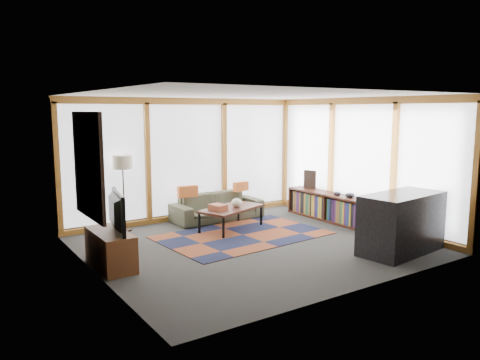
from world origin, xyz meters
TOP-DOWN VIEW (x-y plane):
  - ground at (0.00, 0.00)m, footprint 5.50×5.50m
  - room_envelope at (0.49, 0.56)m, footprint 5.52×5.02m
  - rug at (0.19, 0.59)m, footprint 3.18×2.17m
  - sofa at (0.44, 1.95)m, footprint 1.97×0.77m
  - pillow_left at (-0.25, 1.97)m, footprint 0.43×0.17m
  - pillow_right at (1.05, 1.95)m, footprint 0.38×0.14m
  - floor_lamp at (-1.54, 2.17)m, footprint 0.37×0.37m
  - coffee_table at (0.25, 1.09)m, footprint 1.48×1.08m
  - book_stack at (-0.07, 1.06)m, footprint 0.31×0.36m
  - vase at (0.35, 1.06)m, footprint 0.22×0.22m
  - bookshelf at (2.43, 0.55)m, footprint 0.42×2.33m
  - bowl_a at (2.44, 0.02)m, footprint 0.24×0.24m
  - bowl_b at (2.40, 0.34)m, footprint 0.17×0.17m
  - shelf_picture at (2.52, 1.33)m, footprint 0.11×0.32m
  - tv_console at (-2.47, 0.20)m, footprint 0.46×1.10m
  - television at (-2.44, 0.20)m, footprint 0.33×1.04m
  - bar_counter at (1.81, -1.72)m, footprint 1.63×0.90m

SIDE VIEW (x-z plane):
  - ground at x=0.00m, z-range 0.00..0.00m
  - rug at x=0.19m, z-range 0.00..0.01m
  - coffee_table at x=0.25m, z-range 0.00..0.44m
  - tv_console at x=-2.47m, z-range 0.00..0.55m
  - sofa at x=0.44m, z-range 0.00..0.57m
  - bookshelf at x=2.43m, z-range 0.00..0.58m
  - bar_counter at x=1.81m, z-range 0.00..0.99m
  - book_stack at x=-0.07m, z-range 0.44..0.55m
  - vase at x=0.35m, z-range 0.44..0.62m
  - bowl_b at x=2.40m, z-range 0.58..0.66m
  - bowl_a at x=2.44m, z-range 0.58..0.68m
  - pillow_right at x=1.05m, z-range 0.57..0.78m
  - pillow_left at x=-0.25m, z-range 0.57..0.81m
  - floor_lamp at x=-1.54m, z-range 0.00..1.49m
  - shelf_picture at x=2.52m, z-range 0.58..1.00m
  - television at x=-2.44m, z-range 0.55..1.15m
  - room_envelope at x=0.49m, z-range 0.23..2.85m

